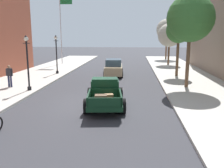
# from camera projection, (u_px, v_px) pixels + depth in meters

# --- Properties ---
(ground_plane) EXTENTS (140.00, 140.00, 0.00)m
(ground_plane) POSITION_uv_depth(u_px,v_px,m) (94.00, 104.00, 14.29)
(ground_plane) COLOR #333338
(sidewalk_right) EXTENTS (5.50, 64.00, 0.15)m
(sidewalk_right) POSITION_uv_depth(u_px,v_px,m) (221.00, 106.00, 13.64)
(sidewalk_right) COLOR #B7B2A8
(sidewalk_right) RESTS_ON ground
(hotrod_truck_dark_green) EXTENTS (2.53, 5.06, 1.58)m
(hotrod_truck_dark_green) POSITION_uv_depth(u_px,v_px,m) (105.00, 92.00, 13.97)
(hotrod_truck_dark_green) COLOR black
(hotrod_truck_dark_green) RESTS_ON ground
(car_background_tan) EXTENTS (2.06, 4.39, 1.65)m
(car_background_tan) POSITION_uv_depth(u_px,v_px,m) (114.00, 68.00, 24.38)
(car_background_tan) COLOR tan
(car_background_tan) RESTS_ON ground
(pedestrian_sidewalk_left) EXTENTS (0.53, 0.22, 1.65)m
(pedestrian_sidewalk_left) POSITION_uv_depth(u_px,v_px,m) (9.00, 75.00, 18.13)
(pedestrian_sidewalk_left) COLOR #232847
(pedestrian_sidewalk_left) RESTS_ON sidewalk_left
(street_lamp_near) EXTENTS (0.50, 0.32, 3.85)m
(street_lamp_near) POSITION_uv_depth(u_px,v_px,m) (27.00, 59.00, 16.87)
(street_lamp_near) COLOR black
(street_lamp_near) RESTS_ON sidewalk_left
(street_lamp_far) EXTENTS (0.50, 0.32, 3.85)m
(street_lamp_far) POSITION_uv_depth(u_px,v_px,m) (56.00, 51.00, 24.45)
(street_lamp_far) COLOR black
(street_lamp_far) RESTS_ON sidewalk_left
(flagpole) EXTENTS (1.74, 0.16, 9.16)m
(flagpole) POSITION_uv_depth(u_px,v_px,m) (62.00, 22.00, 32.45)
(flagpole) COLOR #B2B2B7
(flagpole) RESTS_ON sidewalk_left
(street_tree_nearest) EXTENTS (3.40, 3.40, 6.72)m
(street_tree_nearest) POSITION_uv_depth(u_px,v_px,m) (190.00, 19.00, 17.40)
(street_tree_nearest) COLOR brown
(street_tree_nearest) RESTS_ON sidewalk_right
(street_tree_second) EXTENTS (2.37, 2.37, 5.47)m
(street_tree_second) POSITION_uv_depth(u_px,v_px,m) (179.00, 31.00, 22.63)
(street_tree_second) COLOR brown
(street_tree_second) RESTS_ON sidewalk_right
(street_tree_third) EXTENTS (3.05, 3.05, 5.37)m
(street_tree_third) POSITION_uv_depth(u_px,v_px,m) (169.00, 35.00, 31.80)
(street_tree_third) COLOR brown
(street_tree_third) RESTS_ON sidewalk_right
(street_tree_farthest) EXTENTS (3.40, 3.40, 6.43)m
(street_tree_farthest) POSITION_uv_depth(u_px,v_px,m) (167.00, 30.00, 39.04)
(street_tree_farthest) COLOR brown
(street_tree_farthest) RESTS_ON sidewalk_right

